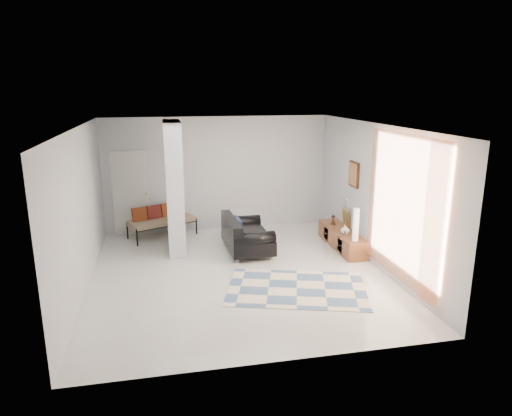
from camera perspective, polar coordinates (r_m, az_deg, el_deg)
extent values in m
plane|color=beige|center=(8.87, -2.22, -8.15)|extent=(6.00, 6.00, 0.00)
plane|color=white|center=(8.20, -2.41, 10.19)|extent=(6.00, 6.00, 0.00)
plane|color=silver|center=(11.33, -4.83, 4.26)|extent=(6.00, 0.00, 6.00)
plane|color=silver|center=(5.62, 2.79, -6.64)|extent=(6.00, 0.00, 6.00)
plane|color=silver|center=(8.44, -21.06, -0.32)|extent=(0.00, 6.00, 6.00)
plane|color=silver|center=(9.27, 14.71, 1.48)|extent=(0.00, 6.00, 6.00)
cube|color=silver|center=(9.88, -10.17, 2.54)|extent=(0.35, 1.20, 2.80)
cube|color=silver|center=(11.31, -15.38, 1.80)|extent=(0.85, 0.06, 2.04)
plane|color=#D46C37|center=(8.23, 17.74, -0.02)|extent=(0.00, 2.55, 2.55)
cube|color=#3B2010|center=(10.09, 12.15, 4.14)|extent=(0.04, 0.45, 0.55)
cube|color=brown|center=(10.37, 10.71, -3.78)|extent=(0.45, 1.88, 0.40)
cube|color=#3B2010|center=(9.93, 10.46, -4.62)|extent=(0.02, 0.25, 0.28)
cube|color=#3B2010|center=(10.66, 8.79, -3.18)|extent=(0.02, 0.25, 0.28)
cube|color=gold|center=(10.55, 11.18, -1.21)|extent=(0.09, 0.32, 0.40)
cube|color=silver|center=(9.89, 11.15, -3.14)|extent=(0.04, 0.10, 0.12)
cylinder|color=silver|center=(9.37, -2.33, -6.54)|extent=(0.05, 0.05, 0.10)
cylinder|color=silver|center=(10.54, -3.70, -4.11)|extent=(0.05, 0.05, 0.10)
cylinder|color=silver|center=(9.52, 1.85, -6.18)|extent=(0.05, 0.05, 0.10)
cylinder|color=silver|center=(10.68, 0.03, -3.83)|extent=(0.05, 0.05, 0.10)
cube|color=black|center=(9.95, -1.08, -4.01)|extent=(0.95, 1.54, 0.30)
cube|color=black|center=(9.78, -3.10, -2.34)|extent=(0.25, 1.51, 0.36)
cylinder|color=black|center=(9.29, -0.22, -3.89)|extent=(0.87, 0.31, 0.28)
cylinder|color=black|center=(10.47, -1.84, -1.74)|extent=(0.87, 0.31, 0.28)
cube|color=black|center=(9.80, -2.41, -2.18)|extent=(0.16, 0.56, 0.31)
cylinder|color=black|center=(10.61, -14.64, -3.59)|extent=(0.04, 0.04, 0.40)
cylinder|color=black|center=(11.19, -7.46, -2.27)|extent=(0.04, 0.04, 0.40)
cylinder|color=black|center=(11.16, -15.78, -2.76)|extent=(0.04, 0.04, 0.40)
cylinder|color=black|center=(11.71, -8.87, -1.55)|extent=(0.04, 0.04, 0.40)
cube|color=#C7B791|center=(11.09, -11.66, -1.63)|extent=(1.65, 1.19, 0.12)
cube|color=brown|center=(10.99, -14.36, -0.75)|extent=(0.38, 0.29, 0.33)
cube|color=maroon|center=(11.12, -12.66, -0.47)|extent=(0.38, 0.29, 0.33)
cube|color=brown|center=(11.26, -10.99, -0.20)|extent=(0.38, 0.29, 0.33)
cube|color=beige|center=(8.25, 5.12, -9.97)|extent=(2.78, 2.24, 0.01)
cylinder|color=white|center=(9.57, 12.37, -2.05)|extent=(0.12, 0.12, 0.68)
imported|color=white|center=(10.04, 11.06, -2.61)|extent=(0.22, 0.22, 0.20)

